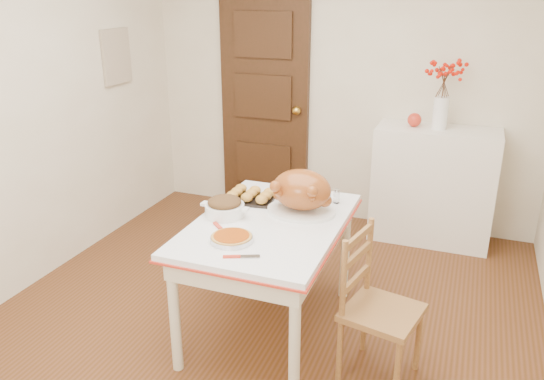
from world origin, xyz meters
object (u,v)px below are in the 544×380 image
at_px(sideboard, 433,186).
at_px(pumpkin_pie, 232,237).
at_px(kitchen_table, 269,277).
at_px(turkey_platter, 302,192).
at_px(chair_oak, 383,309).

height_order(sideboard, pumpkin_pie, sideboard).
xyz_separation_m(sideboard, kitchen_table, (-0.81, -1.71, -0.11)).
height_order(kitchen_table, turkey_platter, turkey_platter).
bearing_deg(sideboard, pumpkin_pie, -113.99).
height_order(sideboard, chair_oak, sideboard).
distance_m(chair_oak, turkey_platter, 0.84).
relative_size(turkey_platter, pumpkin_pie, 1.84).
relative_size(kitchen_table, chair_oak, 1.45).
bearing_deg(turkey_platter, sideboard, 69.65).
relative_size(sideboard, pumpkin_pie, 4.21).
bearing_deg(pumpkin_pie, chair_oak, 8.73).
bearing_deg(kitchen_table, pumpkin_pie, -106.40).
bearing_deg(kitchen_table, chair_oak, -15.01).
height_order(chair_oak, turkey_platter, turkey_platter).
bearing_deg(turkey_platter, pumpkin_pie, -110.75).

